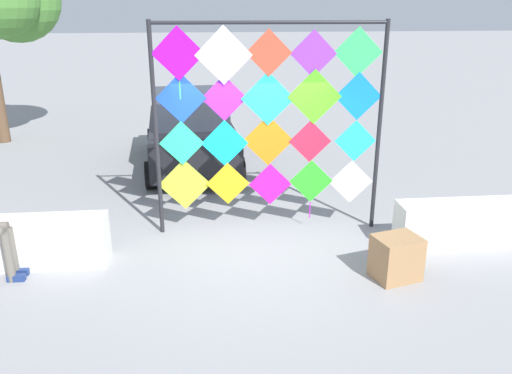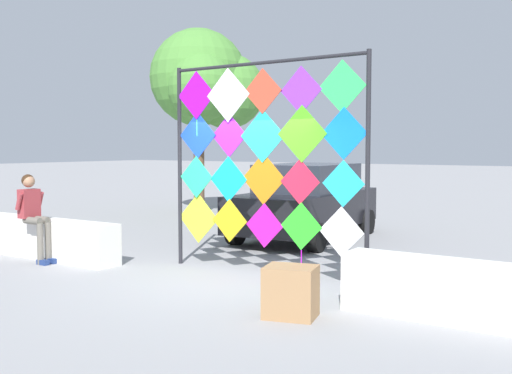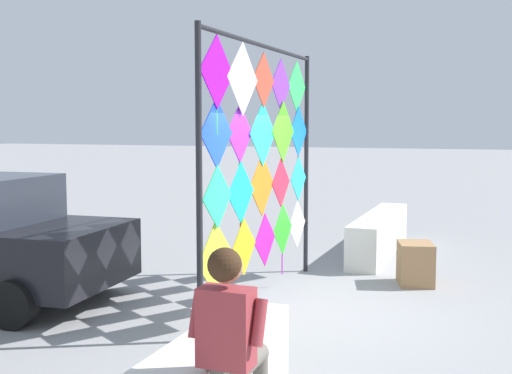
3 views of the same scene
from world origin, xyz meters
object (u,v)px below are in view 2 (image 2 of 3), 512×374
(kite_display_rack, at_px, (262,151))
(seated_vendor, at_px, (33,210))
(tree_broadleaf, at_px, (207,83))
(parked_car, at_px, (306,201))
(cardboard_box_large, at_px, (291,292))

(kite_display_rack, relative_size, seated_vendor, 2.33)
(seated_vendor, bearing_deg, tree_broadleaf, 105.97)
(kite_display_rack, distance_m, tree_broadleaf, 9.31)
(parked_car, bearing_deg, seated_vendor, -117.54)
(kite_display_rack, relative_size, cardboard_box_large, 5.85)
(parked_car, distance_m, cardboard_box_large, 6.45)
(kite_display_rack, height_order, tree_broadleaf, tree_broadleaf)
(kite_display_rack, height_order, parked_car, kite_display_rack)
(parked_car, distance_m, tree_broadleaf, 6.45)
(parked_car, xyz_separation_m, tree_broadleaf, (-4.95, 2.70, 3.13))
(cardboard_box_large, height_order, tree_broadleaf, tree_broadleaf)
(kite_display_rack, xyz_separation_m, parked_car, (-1.35, 3.87, -1.16))
(kite_display_rack, bearing_deg, tree_broadleaf, 133.79)
(kite_display_rack, height_order, seated_vendor, kite_display_rack)
(seated_vendor, xyz_separation_m, parked_car, (2.70, 5.18, -0.08))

